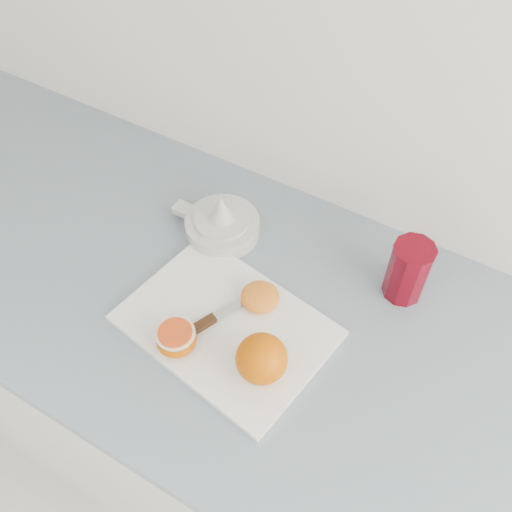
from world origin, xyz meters
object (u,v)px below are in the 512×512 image
Objects in this scene: half_orange at (176,339)px; cutting_board at (226,326)px; counter at (257,416)px; citrus_juicer at (222,223)px; red_tumbler at (408,272)px.

cutting_board is at bearing 58.22° from half_orange.
citrus_juicer is (-0.15, 0.12, 0.47)m from counter.
counter is at bearing -139.82° from red_tumbler.
red_tumbler is at bearing 44.14° from cutting_board.
cutting_board is 2.82× the size of red_tumbler.
cutting_board is 0.32m from red_tumbler.
red_tumbler is (0.35, 0.04, 0.03)m from citrus_juicer.
half_orange is at bearing -121.78° from cutting_board.
counter is 7.87× the size of cutting_board.
citrus_juicer is (-0.12, 0.18, 0.02)m from cutting_board.
counter is 39.85× the size of half_orange.
red_tumbler reaches higher than counter.
citrus_juicer is (-0.07, 0.25, -0.01)m from half_orange.
red_tumbler is at bearing 47.16° from half_orange.
half_orange is at bearing -132.84° from red_tumbler.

